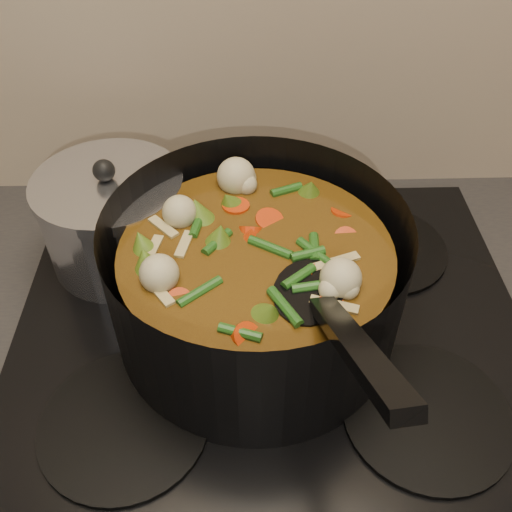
{
  "coord_description": "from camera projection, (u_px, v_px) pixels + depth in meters",
  "views": [
    {
      "loc": [
        -0.03,
        1.49,
        1.47
      ],
      "look_at": [
        -0.02,
        1.93,
        1.05
      ],
      "focal_mm": 40.0,
      "sensor_mm": 36.0,
      "label": 1
    }
  ],
  "objects": [
    {
      "name": "counter",
      "position": [
        266.0,
        492.0,
        1.02
      ],
      "size": [
        2.64,
        0.64,
        0.91
      ],
      "color": "brown",
      "rests_on": "ground"
    },
    {
      "name": "stovetop",
      "position": [
        271.0,
        329.0,
        0.7
      ],
      "size": [
        0.62,
        0.54,
        0.03
      ],
      "color": "black",
      "rests_on": "counter"
    },
    {
      "name": "stockpot",
      "position": [
        256.0,
        281.0,
        0.64
      ],
      "size": [
        0.35,
        0.45,
        0.24
      ],
      "rotation": [
        0.0,
        0.0,
        -0.07
      ],
      "color": "black",
      "rests_on": "stovetop"
    },
    {
      "name": "saucepan",
      "position": [
        115.0,
        219.0,
        0.74
      ],
      "size": [
        0.19,
        0.19,
        0.15
      ],
      "rotation": [
        0.0,
        0.0,
        -0.38
      ],
      "color": "silver",
      "rests_on": "stovetop"
    }
  ]
}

